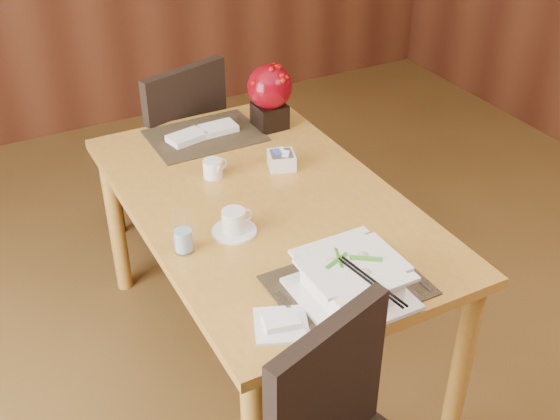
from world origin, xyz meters
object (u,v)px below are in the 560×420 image
coffee_cup (234,223)px  water_glass (183,232)px  soup_setting (352,281)px  dining_table (265,221)px  bread_plate (281,325)px  berry_decor (270,93)px  creamer_jug (213,169)px  far_chair (174,146)px  sugar_caddy (282,160)px

coffee_cup → water_glass: water_glass is taller
soup_setting → coffee_cup: size_ratio=2.06×
dining_table → soup_setting: (-0.02, -0.60, 0.16)m
bread_plate → berry_decor: bearing=64.2°
creamer_jug → far_chair: far_chair is taller
water_glass → berry_decor: 0.93m
dining_table → coffee_cup: size_ratio=10.01×
coffee_cup → water_glass: bearing=-174.3°
dining_table → sugar_caddy: sugar_caddy is taller
dining_table → coffee_cup: (-0.18, -0.14, 0.13)m
coffee_cup → bread_plate: bearing=-99.1°
water_glass → sugar_caddy: bearing=31.9°
dining_table → sugar_caddy: bearing=47.3°
water_glass → far_chair: 1.16m
water_glass → creamer_jug: water_glass is taller
coffee_cup → bread_plate: coffee_cup is taller
soup_setting → far_chair: (0.00, 1.51, -0.27)m
sugar_caddy → berry_decor: 0.37m
creamer_jug → bread_plate: size_ratio=0.63×
berry_decor → bread_plate: size_ratio=1.86×
berry_decor → soup_setting: bearing=-105.3°
water_glass → sugar_caddy: 0.62m
far_chair → soup_setting: bearing=73.5°
dining_table → water_glass: bearing=-157.1°
soup_setting → berry_decor: (0.30, 1.10, 0.10)m
creamer_jug → dining_table: bearing=-82.2°
coffee_cup → creamer_jug: bearing=77.3°
soup_setting → sugar_caddy: bearing=76.8°
dining_table → berry_decor: (0.28, 0.50, 0.25)m
creamer_jug → sugar_caddy: bearing=-28.2°
berry_decor → far_chair: bearing=125.6°
dining_table → berry_decor: size_ratio=5.42×
dining_table → far_chair: far_chair is taller
creamer_jug → water_glass: bearing=-140.2°
water_glass → coffee_cup: bearing=5.7°
coffee_cup → soup_setting: bearing=-70.5°
sugar_caddy → bread_plate: sugar_caddy is taller
soup_setting → sugar_caddy: 0.79m
bread_plate → coffee_cup: bearing=80.9°
soup_setting → far_chair: size_ratio=0.32×
dining_table → far_chair: size_ratio=1.57×
coffee_cup → creamer_jug: (0.08, 0.37, -0.00)m
coffee_cup → creamer_jug: coffee_cup is taller
dining_table → far_chair: 0.92m
dining_table → creamer_jug: (-0.10, 0.23, 0.13)m
dining_table → coffee_cup: 0.26m
coffee_cup → sugar_caddy: size_ratio=1.51×
water_glass → creamer_jug: (0.27, 0.39, -0.04)m
sugar_caddy → coffee_cup: bearing=-137.9°
dining_table → sugar_caddy: 0.27m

